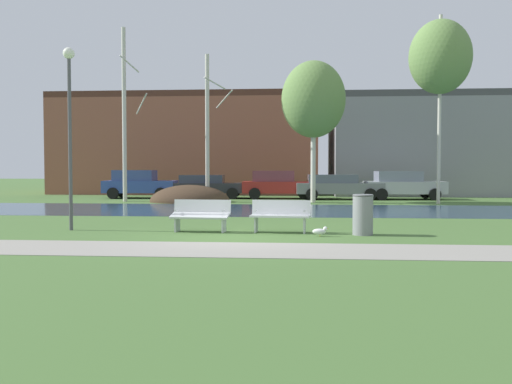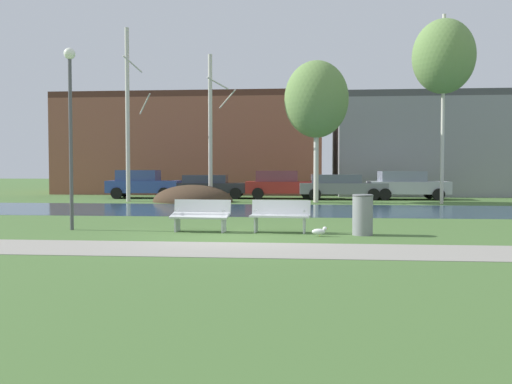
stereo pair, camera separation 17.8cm
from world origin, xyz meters
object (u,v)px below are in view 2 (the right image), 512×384
bench_right (280,215)px  parked_van_nearest_blue (143,184)px  seagull (320,231)px  parked_sedan_second_dark (210,186)px  bench_left (201,214)px  parked_hatch_third_red (281,184)px  trash_bin (363,214)px  streetlamp (70,108)px  parked_suv_fifth_silver (406,185)px  parked_wagon_fourth_grey (341,186)px

bench_right → parked_van_nearest_blue: (-8.69, 16.35, 0.36)m
seagull → parked_sedan_second_dark: bearing=108.7°
bench_left → parked_hatch_third_red: 16.64m
trash_bin → parked_sedan_second_dark: (-6.99, 16.95, 0.17)m
streetlamp → parked_hatch_third_red: bearing=72.9°
parked_hatch_third_red → parked_suv_fifth_silver: bearing=-2.2°
trash_bin → bench_right: bearing=170.1°
parked_sedan_second_dark → parked_hatch_third_red: parked_hatch_third_red is taller
parked_sedan_second_dark → parked_suv_fifth_silver: parked_suv_fifth_silver is taller
bench_left → trash_bin: trash_bin is taller
parked_suv_fifth_silver → parked_sedan_second_dark: bearing=178.7°
parked_sedan_second_dark → parked_wagon_fourth_grey: bearing=-4.1°
seagull → bench_right: bearing=143.8°
trash_bin → streetlamp: size_ratio=0.21×
bench_right → trash_bin: size_ratio=1.55×
bench_right → seagull: bench_right is taller
streetlamp → parked_hatch_third_red: size_ratio=1.21×
trash_bin → parked_wagon_fourth_grey: parked_wagon_fourth_grey is taller
parked_suv_fifth_silver → streetlamp: bearing=-126.4°
bench_left → parked_van_nearest_blue: bearing=111.7°
streetlamp → parked_wagon_fourth_grey: (8.37, 15.93, -2.68)m
bench_right → parked_hatch_third_red: 16.60m
parked_hatch_third_red → parked_van_nearest_blue: bearing=-178.3°
parked_suv_fifth_silver → seagull: bearing=-106.4°
seagull → parked_wagon_fourth_grey: bearing=85.0°
parked_sedan_second_dark → parked_wagon_fourth_grey: parked_wagon_fourth_grey is taller
parked_van_nearest_blue → parked_suv_fifth_silver: parked_van_nearest_blue is taller
bench_right → parked_suv_fifth_silver: (6.06, 16.32, 0.34)m
parked_wagon_fourth_grey → streetlamp: bearing=-117.7°
bench_left → trash_bin: size_ratio=1.55×
bench_left → trash_bin: bearing=-5.0°
bench_right → streetlamp: bearing=178.9°
parked_hatch_third_red → parked_wagon_fourth_grey: bearing=-9.2°
bench_left → seagull: 3.32m
bench_right → parked_wagon_fourth_grey: size_ratio=0.34×
streetlamp → parked_wagon_fourth_grey: size_ratio=1.06×
streetlamp → parked_sedan_second_dark: streetlamp is taller
streetlamp → parked_hatch_third_red: streetlamp is taller
parked_van_nearest_blue → parked_hatch_third_red: parked_van_nearest_blue is taller
parked_hatch_third_red → parked_sedan_second_dark: bearing=-179.9°
bench_left → parked_wagon_fourth_grey: parked_wagon_fourth_grey is taller
parked_van_nearest_blue → parked_suv_fifth_silver: bearing=-0.1°
parked_van_nearest_blue → streetlamp: bearing=-80.1°
parked_wagon_fourth_grey → parked_suv_fifth_silver: size_ratio=1.10×
streetlamp → parked_suv_fifth_silver: 20.30m
bench_left → parked_wagon_fourth_grey: 16.71m
parked_van_nearest_blue → bench_right: bearing=-62.0°
parked_van_nearest_blue → parked_sedan_second_dark: bearing=3.3°
trash_bin → parked_hatch_third_red: bearing=99.9°
trash_bin → parked_wagon_fourth_grey: 16.42m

